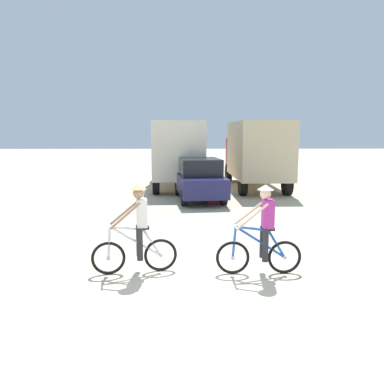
# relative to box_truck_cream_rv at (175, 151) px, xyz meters

# --- Properties ---
(ground_plane) EXTENTS (120.00, 120.00, 0.00)m
(ground_plane) POSITION_rel_box_truck_cream_rv_xyz_m (0.78, -13.19, -1.87)
(ground_plane) COLOR beige
(box_truck_cream_rv) EXTENTS (2.85, 6.90, 3.35)m
(box_truck_cream_rv) POSITION_rel_box_truck_cream_rv_xyz_m (0.00, 0.00, 0.00)
(box_truck_cream_rv) COLOR beige
(box_truck_cream_rv) RESTS_ON ground
(box_truck_tan_camper) EXTENTS (2.49, 6.79, 3.35)m
(box_truck_tan_camper) POSITION_rel_box_truck_cream_rv_xyz_m (4.08, -0.42, 0.00)
(box_truck_tan_camper) COLOR #CCB78E
(box_truck_tan_camper) RESTS_ON ground
(sedan_parked) EXTENTS (2.21, 4.37, 1.76)m
(sedan_parked) POSITION_rel_box_truck_cream_rv_xyz_m (1.09, -3.87, -0.99)
(sedan_parked) COLOR #1E1E4C
(sedan_parked) RESTS_ON ground
(cyclist_orange_shirt) EXTENTS (1.71, 0.55, 1.82)m
(cyclist_orange_shirt) POSITION_rel_box_truck_cream_rv_xyz_m (-0.47, -12.36, -1.03)
(cyclist_orange_shirt) COLOR black
(cyclist_orange_shirt) RESTS_ON ground
(cyclist_cowboy_hat) EXTENTS (1.73, 0.52, 1.82)m
(cyclist_cowboy_hat) POSITION_rel_box_truck_cream_rv_xyz_m (2.04, -12.47, -1.03)
(cyclist_cowboy_hat) COLOR black
(cyclist_cowboy_hat) RESTS_ON ground
(supply_crate) EXTENTS (0.86, 0.99, 0.65)m
(supply_crate) POSITION_rel_box_truck_cream_rv_xyz_m (1.82, -4.51, -1.55)
(supply_crate) COLOR #9E2D2D
(supply_crate) RESTS_ON ground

